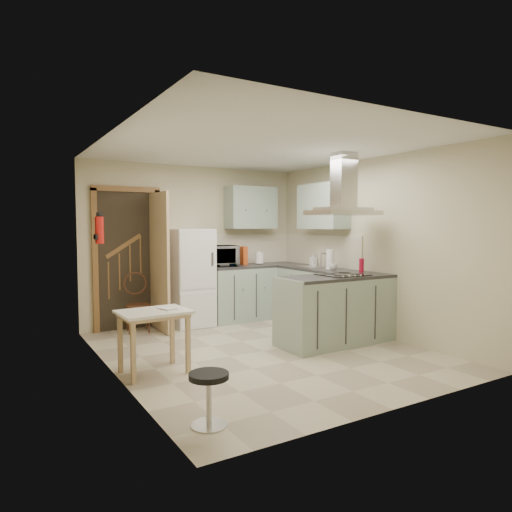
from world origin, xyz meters
TOP-DOWN VIEW (x-y plane):
  - floor at (0.00, 0.00)m, footprint 4.20×4.20m
  - ceiling at (0.00, 0.00)m, footprint 4.20×4.20m
  - back_wall at (0.00, 2.10)m, footprint 3.60×0.00m
  - left_wall at (-1.80, 0.00)m, footprint 0.00×4.20m
  - right_wall at (1.80, 0.00)m, footprint 0.00×4.20m
  - doorway at (-1.10, 2.07)m, footprint 1.10×0.12m
  - fridge at (-0.20, 1.80)m, footprint 0.60×0.60m
  - counter_back at (0.66, 1.80)m, footprint 1.08×0.60m
  - counter_right at (1.50, 1.12)m, footprint 0.60×1.95m
  - splashback at (0.96, 2.09)m, footprint 1.68×0.02m
  - wall_cabinet_back at (0.95, 1.93)m, footprint 0.85×0.35m
  - wall_cabinet_right at (1.62, 0.85)m, footprint 0.35×0.90m
  - peninsula at (1.02, -0.18)m, footprint 1.55×0.65m
  - hob at (1.12, -0.18)m, footprint 0.58×0.50m
  - extractor_hood at (1.12, -0.18)m, footprint 0.90×0.55m
  - sink at (1.50, 0.95)m, footprint 0.45×0.40m
  - fire_extinguisher at (-1.74, 0.90)m, footprint 0.10×0.10m
  - drop_leaf_table at (-1.43, -0.12)m, footprint 0.74×0.57m
  - bentwood_chair at (-1.03, 1.80)m, footprint 0.41×0.41m
  - stool at (-1.47, -1.58)m, footprint 0.35×0.35m
  - microwave at (0.29, 1.85)m, footprint 0.66×0.50m
  - kettle at (1.03, 1.79)m, footprint 0.17×0.17m
  - cereal_box at (0.80, 1.93)m, footprint 0.10×0.21m
  - soap_bottle at (1.69, 1.17)m, footprint 0.10×0.10m
  - paper_towel at (1.48, 0.49)m, footprint 0.14×0.14m
  - cup at (1.46, 0.41)m, footprint 0.12×0.12m
  - red_bottle at (1.59, -0.05)m, footprint 0.08×0.08m
  - book at (-1.34, -0.13)m, footprint 0.19×0.22m

SIDE VIEW (x-z plane):
  - floor at x=0.00m, z-range 0.00..0.00m
  - stool at x=-1.47m, z-range 0.00..0.42m
  - drop_leaf_table at x=-1.43m, z-range 0.00..0.66m
  - bentwood_chair at x=-1.03m, z-range 0.00..0.79m
  - counter_back at x=0.66m, z-range 0.00..0.90m
  - counter_right at x=1.50m, z-range 0.00..0.90m
  - peninsula at x=1.02m, z-range 0.00..0.90m
  - book at x=-1.34m, z-range 0.66..0.75m
  - fridge at x=-0.20m, z-range 0.00..1.50m
  - sink at x=1.50m, z-range 0.90..0.91m
  - hob at x=1.12m, z-range 0.90..0.91m
  - cup at x=1.46m, z-range 0.90..1.00m
  - red_bottle at x=1.59m, z-range 0.90..1.09m
  - soap_bottle at x=1.69m, z-range 0.90..1.10m
  - kettle at x=1.03m, z-range 0.90..1.12m
  - doorway at x=-1.10m, z-range 0.00..2.10m
  - cereal_box at x=0.80m, z-range 0.90..1.20m
  - paper_towel at x=1.48m, z-range 0.90..1.21m
  - microwave at x=0.29m, z-range 0.90..1.23m
  - splashback at x=0.96m, z-range 0.90..1.40m
  - back_wall at x=0.00m, z-range -0.55..3.05m
  - left_wall at x=-1.80m, z-range -0.85..3.35m
  - right_wall at x=1.80m, z-range -0.85..3.35m
  - fire_extinguisher at x=-1.74m, z-range 1.34..1.66m
  - extractor_hood at x=1.12m, z-range 1.67..1.77m
  - wall_cabinet_back at x=0.95m, z-range 1.50..2.20m
  - wall_cabinet_right at x=1.62m, z-range 1.50..2.20m
  - ceiling at x=0.00m, z-range 2.50..2.50m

